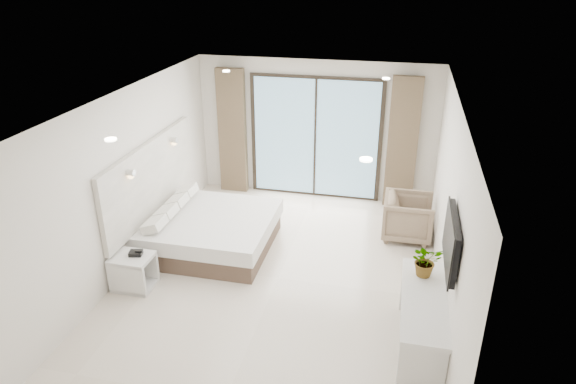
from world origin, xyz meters
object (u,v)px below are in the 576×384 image
console_desk (423,312)px  armchair (408,215)px  bed (210,231)px  nightstand (134,272)px

console_desk → armchair: armchair is taller
armchair → bed: bearing=108.7°
nightstand → console_desk: size_ratio=0.34×
bed → nightstand: 1.49m
bed → armchair: (3.16, 1.06, 0.12)m
nightstand → armchair: size_ratio=0.69×
nightstand → console_desk: console_desk is taller
console_desk → bed: bearing=152.2°
bed → console_desk: 3.80m
armchair → nightstand: bearing=122.1°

